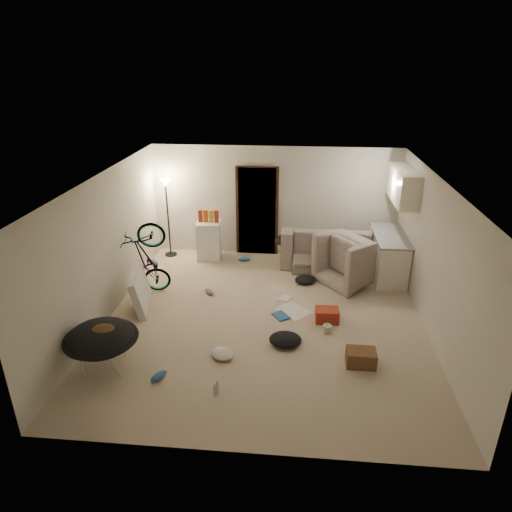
# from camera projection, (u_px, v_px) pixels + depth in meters

# --- Properties ---
(floor) EXTENTS (5.50, 6.00, 0.02)m
(floor) POSITION_uv_depth(u_px,v_px,m) (264.00, 319.00, 8.07)
(floor) COLOR #C5B098
(floor) RESTS_ON ground
(ceiling) EXTENTS (5.50, 6.00, 0.02)m
(ceiling) POSITION_uv_depth(u_px,v_px,m) (266.00, 179.00, 7.06)
(ceiling) COLOR white
(ceiling) RESTS_ON wall_back
(wall_back) EXTENTS (5.50, 0.02, 2.50)m
(wall_back) POSITION_uv_depth(u_px,v_px,m) (275.00, 202.00, 10.31)
(wall_back) COLOR beige
(wall_back) RESTS_ON floor
(wall_front) EXTENTS (5.50, 0.02, 2.50)m
(wall_front) POSITION_uv_depth(u_px,v_px,m) (244.00, 366.00, 4.82)
(wall_front) COLOR beige
(wall_front) RESTS_ON floor
(wall_left) EXTENTS (0.02, 6.00, 2.50)m
(wall_left) POSITION_uv_depth(u_px,v_px,m) (104.00, 248.00, 7.80)
(wall_left) COLOR beige
(wall_left) RESTS_ON floor
(wall_right) EXTENTS (0.02, 6.00, 2.50)m
(wall_right) POSITION_uv_depth(u_px,v_px,m) (436.00, 260.00, 7.33)
(wall_right) COLOR beige
(wall_right) RESTS_ON floor
(doorway) EXTENTS (0.85, 0.10, 2.04)m
(doorway) POSITION_uv_depth(u_px,v_px,m) (257.00, 211.00, 10.40)
(doorway) COLOR black
(doorway) RESTS_ON floor
(door_trim) EXTENTS (0.97, 0.04, 2.10)m
(door_trim) POSITION_uv_depth(u_px,v_px,m) (257.00, 212.00, 10.38)
(door_trim) COLOR #331C11
(door_trim) RESTS_ON floor
(floor_lamp) EXTENTS (0.28, 0.28, 1.81)m
(floor_lamp) POSITION_uv_depth(u_px,v_px,m) (167.00, 201.00, 10.17)
(floor_lamp) COLOR black
(floor_lamp) RESTS_ON floor
(kitchen_counter) EXTENTS (0.60, 1.50, 0.88)m
(kitchen_counter) POSITION_uv_depth(u_px,v_px,m) (388.00, 256.00, 9.51)
(kitchen_counter) COLOR silver
(kitchen_counter) RESTS_ON floor
(counter_top) EXTENTS (0.64, 1.54, 0.04)m
(counter_top) POSITION_uv_depth(u_px,v_px,m) (390.00, 236.00, 9.32)
(counter_top) COLOR gray
(counter_top) RESTS_ON kitchen_counter
(kitchen_uppers) EXTENTS (0.38, 1.40, 0.65)m
(kitchen_uppers) POSITION_uv_depth(u_px,v_px,m) (404.00, 186.00, 8.90)
(kitchen_uppers) COLOR silver
(kitchen_uppers) RESTS_ON wall_right
(sofa) EXTENTS (2.19, 0.86, 0.64)m
(sofa) POSITION_uv_depth(u_px,v_px,m) (331.00, 251.00, 10.06)
(sofa) COLOR #3D453D
(sofa) RESTS_ON floor
(armchair) EXTENTS (1.47, 1.50, 0.74)m
(armchair) POSITION_uv_depth(u_px,v_px,m) (356.00, 263.00, 9.36)
(armchair) COLOR #3D453D
(armchair) RESTS_ON floor
(bicycle) EXTENTS (1.61, 0.88, 0.88)m
(bicycle) POSITION_uv_depth(u_px,v_px,m) (149.00, 275.00, 8.79)
(bicycle) COLOR black
(bicycle) RESTS_ON floor
(book_asset) EXTENTS (0.23, 0.20, 0.02)m
(book_asset) POSITION_uv_depth(u_px,v_px,m) (214.00, 396.00, 6.20)
(book_asset) COLOR #A02D18
(book_asset) RESTS_ON floor
(mini_fridge) EXTENTS (0.55, 0.55, 0.88)m
(mini_fridge) POSITION_uv_depth(u_px,v_px,m) (209.00, 240.00, 10.34)
(mini_fridge) COLOR white
(mini_fridge) RESTS_ON floor
(snack_box_0) EXTENTS (0.11, 0.09, 0.30)m
(snack_box_0) POSITION_uv_depth(u_px,v_px,m) (201.00, 217.00, 10.13)
(snack_box_0) COLOR #A02D18
(snack_box_0) RESTS_ON mini_fridge
(snack_box_1) EXTENTS (0.10, 0.08, 0.30)m
(snack_box_1) POSITION_uv_depth(u_px,v_px,m) (206.00, 217.00, 10.12)
(snack_box_1) COLOR #BB4B17
(snack_box_1) RESTS_ON mini_fridge
(snack_box_2) EXTENTS (0.12, 0.10, 0.30)m
(snack_box_2) POSITION_uv_depth(u_px,v_px,m) (211.00, 217.00, 10.11)
(snack_box_2) COLOR gold
(snack_box_2) RESTS_ON mini_fridge
(snack_box_3) EXTENTS (0.11, 0.08, 0.30)m
(snack_box_3) POSITION_uv_depth(u_px,v_px,m) (217.00, 217.00, 10.10)
(snack_box_3) COLOR #A02D18
(snack_box_3) RESTS_ON mini_fridge
(saucer_chair) EXTENTS (1.06, 1.06, 0.75)m
(saucer_chair) POSITION_uv_depth(u_px,v_px,m) (102.00, 344.00, 6.58)
(saucer_chair) COLOR silver
(saucer_chair) RESTS_ON floor
(hoodie) EXTENTS (0.55, 0.49, 0.22)m
(hoodie) POSITION_uv_depth(u_px,v_px,m) (102.00, 333.00, 6.46)
(hoodie) COLOR #50351B
(hoodie) RESTS_ON saucer_chair
(sofa_drape) EXTENTS (0.59, 0.50, 0.28)m
(sofa_drape) POSITION_uv_depth(u_px,v_px,m) (288.00, 240.00, 10.06)
(sofa_drape) COLOR black
(sofa_drape) RESTS_ON sofa
(tv_box) EXTENTS (0.49, 1.09, 0.71)m
(tv_box) POSITION_uv_depth(u_px,v_px,m) (140.00, 290.00, 8.33)
(tv_box) COLOR silver
(tv_box) RESTS_ON floor
(drink_case_a) EXTENTS (0.44, 0.31, 0.25)m
(drink_case_a) POSITION_uv_depth(u_px,v_px,m) (361.00, 358.00, 6.81)
(drink_case_a) COLOR brown
(drink_case_a) RESTS_ON floor
(drink_case_b) EXTENTS (0.41, 0.31, 0.23)m
(drink_case_b) POSITION_uv_depth(u_px,v_px,m) (327.00, 315.00, 7.95)
(drink_case_b) COLOR #A02D18
(drink_case_b) RESTS_ON floor
(juicer) EXTENTS (0.14, 0.14, 0.21)m
(juicer) POSITION_uv_depth(u_px,v_px,m) (327.00, 328.00, 7.63)
(juicer) COLOR beige
(juicer) RESTS_ON floor
(newspaper) EXTENTS (0.73, 0.73, 0.01)m
(newspaper) POSITION_uv_depth(u_px,v_px,m) (293.00, 311.00, 8.31)
(newspaper) COLOR silver
(newspaper) RESTS_ON floor
(book_blue) EXTENTS (0.35, 0.37, 0.03)m
(book_blue) POSITION_uv_depth(u_px,v_px,m) (281.00, 316.00, 8.12)
(book_blue) COLOR #2A5698
(book_blue) RESTS_ON floor
(book_white) EXTENTS (0.28, 0.31, 0.02)m
(book_white) POSITION_uv_depth(u_px,v_px,m) (285.00, 298.00, 8.73)
(book_white) COLOR silver
(book_white) RESTS_ON floor
(shoe_0) EXTENTS (0.31, 0.18, 0.11)m
(shoe_0) POSITION_uv_depth(u_px,v_px,m) (244.00, 259.00, 10.33)
(shoe_0) COLOR #2A5698
(shoe_0) RESTS_ON floor
(shoe_1) EXTENTS (0.26, 0.27, 0.10)m
(shoe_1) POSITION_uv_depth(u_px,v_px,m) (209.00, 292.00, 8.89)
(shoe_1) COLOR slate
(shoe_1) RESTS_ON floor
(shoe_2) EXTENTS (0.25, 0.31, 0.11)m
(shoe_2) POSITION_uv_depth(u_px,v_px,m) (159.00, 376.00, 6.53)
(shoe_2) COLOR #2A5698
(shoe_2) RESTS_ON floor
(clothes_lump_a) EXTENTS (0.53, 0.46, 0.17)m
(clothes_lump_a) POSITION_uv_depth(u_px,v_px,m) (285.00, 339.00, 7.32)
(clothes_lump_a) COLOR black
(clothes_lump_a) RESTS_ON floor
(clothes_lump_b) EXTENTS (0.56, 0.54, 0.13)m
(clothes_lump_b) POSITION_uv_depth(u_px,v_px,m) (305.00, 280.00, 9.34)
(clothes_lump_b) COLOR black
(clothes_lump_b) RESTS_ON floor
(clothes_lump_c) EXTENTS (0.49, 0.47, 0.12)m
(clothes_lump_c) POSITION_uv_depth(u_px,v_px,m) (223.00, 354.00, 7.01)
(clothes_lump_c) COLOR silver
(clothes_lump_c) RESTS_ON floor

